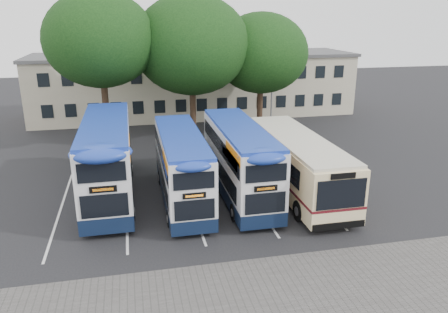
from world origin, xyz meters
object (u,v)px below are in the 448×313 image
Objects in this scene: lamp_post at (273,71)px; bus_dd_mid at (182,164)px; bus_dd_right at (239,158)px; bus_single at (296,160)px; tree_mid at (191,45)px; tree_right at (261,53)px; tree_left at (100,40)px; bus_dd_left at (108,156)px.

lamp_post reaches higher than bus_dd_mid.
bus_dd_right reaches higher than bus_single.
lamp_post is at bearing 65.50° from bus_dd_right.
tree_mid is 1.24× the size of bus_dd_mid.
bus_dd_right is at bearing -86.30° from tree_mid.
bus_dd_right is (0.81, -12.55, -5.40)m from tree_mid.
tree_mid is 6.16m from tree_right.
tree_left reaches higher than bus_dd_mid.
tree_mid is 14.53m from bus_single.
bus_dd_right is (-6.83, -14.98, -2.82)m from lamp_post.
tree_mid reaches higher than bus_dd_mid.
bus_dd_left is (-14.14, -13.58, -2.64)m from lamp_post.
tree_mid reaches higher than bus_dd_right.
bus_dd_right is at bearing -55.86° from tree_left.
bus_single is (11.13, -11.47, -6.32)m from tree_left.
bus_single is at bearing -45.85° from tree_left.
tree_left is at bearing -166.06° from lamp_post.
tree_left is 1.10× the size of bus_dd_left.
tree_mid is (6.90, 1.17, -0.55)m from tree_left.
tree_right reaches higher than bus_dd_right.
tree_left is 7.02m from tree_mid.
tree_left is 1.15× the size of tree_right.
lamp_post is at bearing 13.94° from tree_left.
tree_mid reaches higher than bus_dd_left.
tree_mid is at bearing -171.97° from tree_right.
bus_single is at bearing 0.05° from bus_dd_mid.
bus_dd_right is (3.32, 0.10, 0.11)m from bus_dd_mid.
lamp_post is at bearing 44.81° from tree_right.
tree_left is 13.70m from bus_dd_mid.
bus_dd_mid is at bearing -123.93° from lamp_post.
tree_right is (6.05, 0.85, -0.82)m from tree_mid.
tree_left is at bearing 92.34° from bus_dd_left.
tree_left is 1.05× the size of bus_single.
lamp_post is 0.88× the size of tree_right.
bus_single is at bearing -97.68° from tree_right.
bus_single is at bearing -1.57° from bus_dd_right.
tree_left is at bearing 124.14° from bus_dd_right.
tree_right is at bearing 43.74° from bus_dd_left.
bus_dd_right is (7.71, -11.37, -5.95)m from tree_left.
tree_left is 14.97m from bus_dd_right.
bus_dd_mid is (3.99, -1.50, -0.30)m from bus_dd_left.
tree_right is 17.91m from bus_dd_left.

